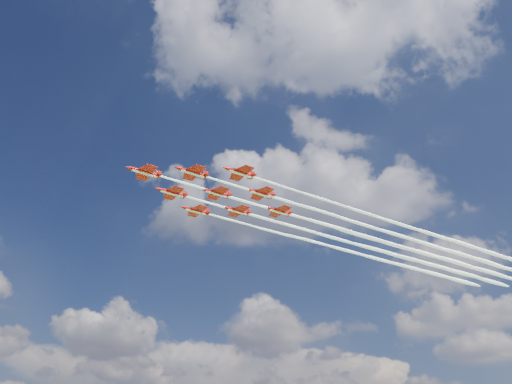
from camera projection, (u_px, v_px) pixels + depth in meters
jet_lead at (347, 231)px, 167.27m from camera, size 104.62×108.47×2.51m
jet_row2_port at (385, 231)px, 167.39m from camera, size 104.62×108.47×2.51m
jet_row2_starb at (357, 244)px, 177.36m from camera, size 104.62×108.47×2.51m
jet_row3_port at (423, 231)px, 167.51m from camera, size 104.62×108.47×2.51m
jet_row3_centre at (393, 244)px, 177.48m from camera, size 104.62×108.47×2.51m
jet_row3_starb at (367, 256)px, 187.44m from camera, size 104.62×108.47×2.51m
jet_row4_port at (429, 244)px, 177.60m from camera, size 104.62×108.47×2.51m
jet_row4_starb at (401, 256)px, 187.56m from camera, size 104.62×108.47×2.51m
jet_tail at (435, 256)px, 187.69m from camera, size 104.62×108.47×2.51m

